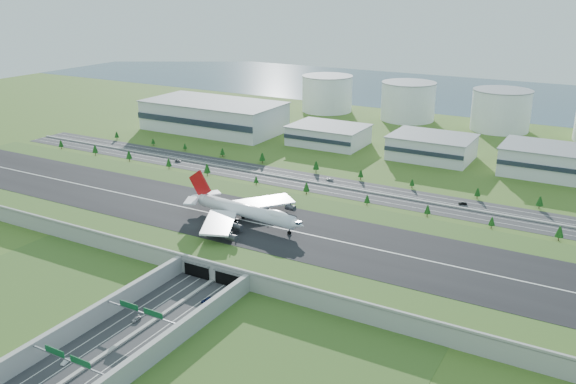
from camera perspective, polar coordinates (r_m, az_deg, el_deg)
The scene contains 22 objects.
ground at distance 310.94m, azimuth -1.58°, elevation -4.63°, with size 1200.00×1200.00×0.00m, color #375B1C.
airfield_deck at distance 309.24m, azimuth -1.60°, elevation -3.94°, with size 520.00×100.00×9.20m.
underpass_road at distance 239.44m, azimuth -14.22°, elevation -12.12°, with size 38.80×120.40×8.00m.
sign_gantry_near at distance 240.34m, azimuth -13.56°, elevation -10.96°, with size 38.70×0.70×9.80m.
sign_gantry_far at distance 220.46m, azimuth -19.89°, elevation -14.63°, with size 38.70×0.70×9.80m.
north_expressway at distance 389.79m, azimuth 5.62°, elevation 0.31°, with size 560.00×36.00×0.12m, color #28282B.
tree_row at distance 383.65m, azimuth 6.00°, elevation 0.70°, with size 503.16×48.54×8.36m.
hangar_west at distance 544.99m, azimuth -6.95°, elevation 7.06°, with size 120.00×60.00×25.00m, color silver.
hangar_mid_a at distance 494.71m, azimuth 3.81°, elevation 5.33°, with size 58.00×42.00×15.00m, color silver.
hangar_mid_b at distance 465.26m, azimuth 13.30°, elevation 4.09°, with size 58.00×42.00×17.00m, color silver.
hangar_mid_c at distance 450.60m, azimuth 23.07°, elevation 2.69°, with size 58.00×42.00×19.00m, color silver.
fuel_tank_a at distance 624.01m, azimuth 3.68°, elevation 9.16°, with size 50.00×50.00×35.00m, color white.
fuel_tank_b at distance 592.57m, azimuth 11.17°, elevation 8.31°, with size 50.00×50.00×35.00m, color white.
fuel_tank_c at distance 572.15m, azimuth 19.29°, elevation 7.22°, with size 50.00×50.00×35.00m, color white.
bay_water at distance 748.81m, azimuth 17.91°, elevation 8.60°, with size 1200.00×260.00×0.06m, color #314D5F.
boeing_747 at distance 311.78m, azimuth -4.10°, elevation -1.73°, with size 74.21×69.86×22.95m.
car_0 at distance 249.24m, azimuth -14.01°, elevation -11.44°, with size 1.81×4.50×1.53m, color #A4A4A8.
car_1 at distance 231.86m, azimuth -20.08°, elevation -14.67°, with size 1.41×4.04×1.33m, color silver.
car_2 at distance 257.08m, azimuth -7.51°, elevation -9.96°, with size 2.84×6.16×1.71m, color #0D1643.
car_4 at distance 452.85m, azimuth -10.27°, elevation 2.89°, with size 1.84×4.57×1.56m, color slate.
car_5 at distance 374.32m, azimuth 16.03°, elevation -1.04°, with size 1.75×5.02×1.65m, color black.
car_7 at distance 405.12m, azimuth 3.91°, elevation 1.22°, with size 2.22×5.45×1.58m, color silver.
Camera 1 is at (147.45, -243.37, 125.35)m, focal length 38.00 mm.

